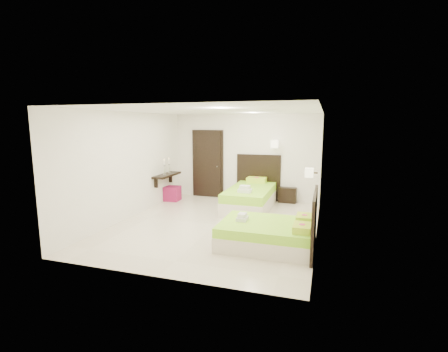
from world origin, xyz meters
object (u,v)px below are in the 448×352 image
(nightstand, at_px, (288,194))
(ottoman, at_px, (172,193))
(bed_single, at_px, (251,196))
(bed_double, at_px, (271,233))

(nightstand, distance_m, ottoman, 3.49)
(bed_single, height_order, bed_double, bed_single)
(bed_double, height_order, ottoman, bed_double)
(bed_single, bearing_deg, bed_double, -69.44)
(nightstand, bearing_deg, ottoman, -163.73)
(bed_single, distance_m, nightstand, 1.37)
(nightstand, bearing_deg, bed_single, -130.01)
(ottoman, bearing_deg, bed_double, -39.02)
(bed_single, xyz_separation_m, bed_double, (1.01, -2.69, -0.07))
(bed_single, xyz_separation_m, ottoman, (-2.47, 0.13, -0.12))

